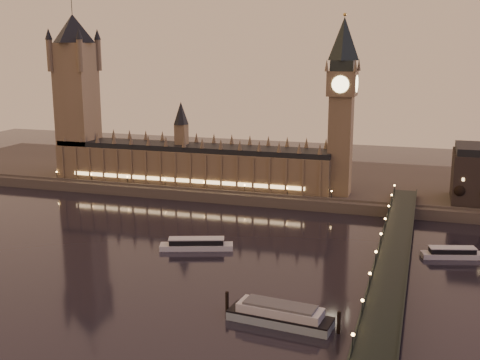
# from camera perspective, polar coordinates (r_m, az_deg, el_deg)

# --- Properties ---
(ground) EXTENTS (700.00, 700.00, 0.00)m
(ground) POSITION_cam_1_polar(r_m,az_deg,el_deg) (264.83, -6.42, -7.75)
(ground) COLOR black
(ground) RESTS_ON ground
(far_embankment) EXTENTS (560.00, 130.00, 6.00)m
(far_embankment) POSITION_cam_1_polar(r_m,az_deg,el_deg) (407.98, 6.86, -0.10)
(far_embankment) COLOR #423D35
(far_embankment) RESTS_ON ground
(palace_of_westminster) EXTENTS (180.00, 26.62, 52.00)m
(palace_of_westminster) POSITION_cam_1_polar(r_m,az_deg,el_deg) (382.03, -4.71, 1.95)
(palace_of_westminster) COLOR brown
(palace_of_westminster) RESTS_ON ground
(victoria_tower) EXTENTS (31.68, 31.68, 118.00)m
(victoria_tower) POSITION_cam_1_polar(r_m,az_deg,el_deg) (413.33, -15.26, 8.52)
(victoria_tower) COLOR brown
(victoria_tower) RESTS_ON ground
(big_ben) EXTENTS (17.68, 17.68, 104.00)m
(big_ben) POSITION_cam_1_polar(r_m,az_deg,el_deg) (352.11, 9.64, 7.86)
(big_ben) COLOR brown
(big_ben) RESTS_ON ground
(westminster_bridge) EXTENTS (13.20, 260.00, 15.30)m
(westminster_bridge) POSITION_cam_1_polar(r_m,az_deg,el_deg) (242.65, 14.01, -8.59)
(westminster_bridge) COLOR black
(westminster_bridge) RESTS_ON ground
(bare_tree_0) EXTENTS (5.31, 5.31, 10.79)m
(bare_tree_0) POSITION_cam_1_polar(r_m,az_deg,el_deg) (344.96, 19.79, -1.20)
(bare_tree_0) COLOR black
(bare_tree_0) RESTS_ON ground
(cruise_boat_a) EXTENTS (34.17, 17.63, 5.38)m
(cruise_boat_a) POSITION_cam_1_polar(r_m,az_deg,el_deg) (279.42, -4.15, -6.10)
(cruise_boat_a) COLOR silver
(cruise_boat_a) RESTS_ON ground
(cruise_boat_b) EXTENTS (27.34, 13.51, 4.90)m
(cruise_boat_b) POSITION_cam_1_polar(r_m,az_deg,el_deg) (283.93, 19.47, -6.55)
(cruise_boat_b) COLOR silver
(cruise_boat_b) RESTS_ON ground
(moored_barge) EXTENTS (41.02, 13.79, 7.56)m
(moored_barge) POSITION_cam_1_polar(r_m,az_deg,el_deg) (207.78, 3.81, -12.62)
(moored_barge) COLOR #8EA8B5
(moored_barge) RESTS_ON ground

